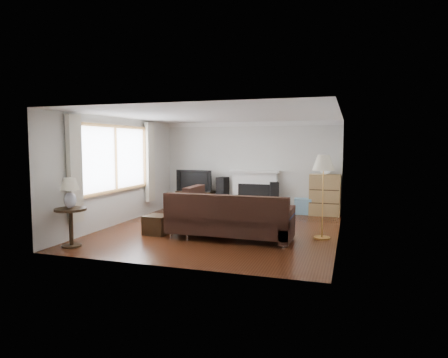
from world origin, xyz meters
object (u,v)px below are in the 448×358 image
(sectional_sofa, at_px, (230,217))
(side_table, at_px, (71,228))
(coffee_table, at_px, (250,215))
(floor_lamp, at_px, (323,197))
(tv_stand, at_px, (196,200))
(bookshelf, at_px, (325,195))

(sectional_sofa, height_order, side_table, sectional_sofa)
(coffee_table, bearing_deg, floor_lamp, -20.06)
(tv_stand, height_order, bookshelf, bookshelf)
(tv_stand, relative_size, coffee_table, 0.94)
(tv_stand, height_order, sectional_sofa, sectional_sofa)
(bookshelf, bearing_deg, side_table, -131.82)
(coffee_table, height_order, side_table, side_table)
(tv_stand, distance_m, sectional_sofa, 3.77)
(bookshelf, xyz_separation_m, side_table, (-4.22, -4.72, -0.19))
(sectional_sofa, relative_size, floor_lamp, 1.59)
(sectional_sofa, xyz_separation_m, coffee_table, (0.04, 1.52, -0.21))
(sectional_sofa, bearing_deg, bookshelf, 63.32)
(coffee_table, bearing_deg, tv_stand, 149.72)
(floor_lamp, bearing_deg, sectional_sofa, -161.81)
(bookshelf, bearing_deg, sectional_sofa, -116.68)
(tv_stand, xyz_separation_m, side_table, (-0.59, -4.67, 0.09))
(tv_stand, distance_m, side_table, 4.71)
(tv_stand, xyz_separation_m, bookshelf, (3.64, 0.05, 0.28))
(sectional_sofa, bearing_deg, coffee_table, 88.56)
(bookshelf, distance_m, side_table, 6.33)
(bookshelf, relative_size, floor_lamp, 0.65)
(tv_stand, relative_size, side_table, 1.49)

